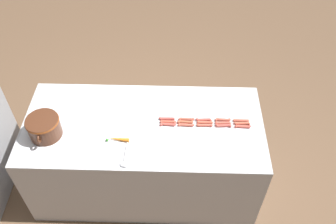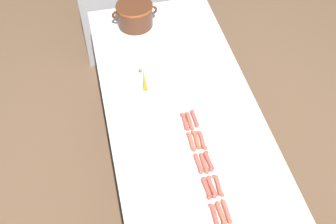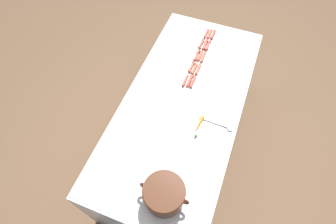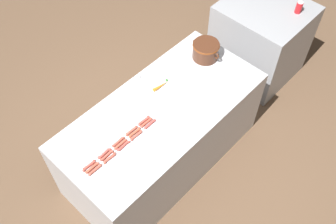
{
  "view_description": "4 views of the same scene",
  "coord_description": "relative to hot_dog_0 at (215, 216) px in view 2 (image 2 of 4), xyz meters",
  "views": [
    {
      "loc": [
        -1.92,
        -0.26,
        3.05
      ],
      "look_at": [
        0.13,
        -0.2,
        0.83
      ],
      "focal_mm": 39.24,
      "sensor_mm": 36.0,
      "label": 1
    },
    {
      "loc": [
        -0.43,
        -1.6,
        2.69
      ],
      "look_at": [
        -0.11,
        -0.18,
        0.93
      ],
      "focal_mm": 44.08,
      "sensor_mm": 36.0,
      "label": 2
    },
    {
      "loc": [
        -0.3,
        1.13,
        2.53
      ],
      "look_at": [
        0.06,
        0.18,
        0.9
      ],
      "focal_mm": 28.24,
      "sensor_mm": 36.0,
      "label": 3
    },
    {
      "loc": [
        1.44,
        -1.45,
        3.48
      ],
      "look_at": [
        0.08,
        -0.01,
        0.86
      ],
      "focal_mm": 41.36,
      "sensor_mm": 36.0,
      "label": 4
    }
  ],
  "objects": [
    {
      "name": "hot_dog_4",
      "position": [
        0.0,
        0.59,
        0.0
      ],
      "size": [
        0.03,
        0.13,
        0.02
      ],
      "color": "#B4483E",
      "rests_on": "griddle_counter"
    },
    {
      "name": "hot_dog_7",
      "position": [
        0.03,
        0.3,
        0.0
      ],
      "size": [
        0.02,
        0.13,
        0.02
      ],
      "color": "#B6513C",
      "rests_on": "griddle_counter"
    },
    {
      "name": "serving_spoon",
      "position": [
        -0.34,
        0.9,
        -0.0
      ],
      "size": [
        0.27,
        0.07,
        0.02
      ],
      "color": "#B7B7BC",
      "rests_on": "griddle_counter"
    },
    {
      "name": "hot_dog_5",
      "position": [
        0.03,
        0.0,
        0.0
      ],
      "size": [
        0.03,
        0.13,
        0.02
      ],
      "color": "#B1523B",
      "rests_on": "griddle_counter"
    },
    {
      "name": "hot_dog_0",
      "position": [
        0.0,
        0.0,
        0.0
      ],
      "size": [
        0.03,
        0.13,
        0.02
      ],
      "color": "#B9483C",
      "rests_on": "griddle_counter"
    },
    {
      "name": "hot_dog_9",
      "position": [
        0.03,
        0.59,
        0.0
      ],
      "size": [
        0.03,
        0.13,
        0.02
      ],
      "color": "#B94D3A",
      "rests_on": "griddle_counter"
    },
    {
      "name": "griddle_counter",
      "position": [
        0.02,
        0.79,
        -0.43
      ],
      "size": [
        0.9,
        1.94,
        0.83
      ],
      "color": "#ADAFB5",
      "rests_on": "ground_plane"
    },
    {
      "name": "hot_dog_13",
      "position": [
        0.06,
        0.45,
        0.0
      ],
      "size": [
        0.03,
        0.13,
        0.02
      ],
      "color": "#B04E3E",
      "rests_on": "griddle_counter"
    },
    {
      "name": "ground_plane",
      "position": [
        0.02,
        0.79,
        -0.84
      ],
      "size": [
        20.0,
        20.0,
        0.0
      ],
      "primitive_type": "plane",
      "color": "brown"
    },
    {
      "name": "carrot",
      "position": [
        -0.16,
        0.98,
        0.0
      ],
      "size": [
        0.05,
        0.18,
        0.03
      ],
      "color": "orange",
      "rests_on": "griddle_counter"
    },
    {
      "name": "hot_dog_1",
      "position": [
        0.0,
        0.15,
        0.0
      ],
      "size": [
        0.03,
        0.13,
        0.02
      ],
      "color": "#AF473D",
      "rests_on": "griddle_counter"
    },
    {
      "name": "hot_dog_3",
      "position": [
        0.0,
        0.45,
        0.0
      ],
      "size": [
        0.03,
        0.13,
        0.02
      ],
      "color": "#B55140",
      "rests_on": "griddle_counter"
    },
    {
      "name": "hot_dog_6",
      "position": [
        0.03,
        0.15,
        0.0
      ],
      "size": [
        0.03,
        0.13,
        0.02
      ],
      "color": "#AE4E3E",
      "rests_on": "griddle_counter"
    },
    {
      "name": "hot_dog_2",
      "position": [
        0.0,
        0.3,
        0.0
      ],
      "size": [
        0.03,
        0.13,
        0.02
      ],
      "color": "#B24D3D",
      "rests_on": "griddle_counter"
    },
    {
      "name": "hot_dog_12",
      "position": [
        0.06,
        0.31,
        0.0
      ],
      "size": [
        0.03,
        0.13,
        0.02
      ],
      "color": "#B2473D",
      "rests_on": "griddle_counter"
    },
    {
      "name": "hot_dog_8",
      "position": [
        0.03,
        0.46,
        0.0
      ],
      "size": [
        0.03,
        0.13,
        0.02
      ],
      "color": "#AC5338",
      "rests_on": "griddle_counter"
    },
    {
      "name": "hot_dog_10",
      "position": [
        0.06,
        0.01,
        0.0
      ],
      "size": [
        0.02,
        0.13,
        0.02
      ],
      "color": "#B0503E",
      "rests_on": "griddle_counter"
    },
    {
      "name": "hot_dog_14",
      "position": [
        0.07,
        0.6,
        0.0
      ],
      "size": [
        0.03,
        0.13,
        0.02
      ],
      "color": "#B8463F",
      "rests_on": "griddle_counter"
    },
    {
      "name": "hot_dog_11",
      "position": [
        0.07,
        0.15,
        0.0
      ],
      "size": [
        0.03,
        0.13,
        0.02
      ],
      "color": "#AE4C3C",
      "rests_on": "griddle_counter"
    },
    {
      "name": "bean_pot",
      "position": [
        -0.11,
        1.54,
        0.08
      ],
      "size": [
        0.32,
        0.26,
        0.17
      ],
      "color": "#472616",
      "rests_on": "griddle_counter"
    }
  ]
}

